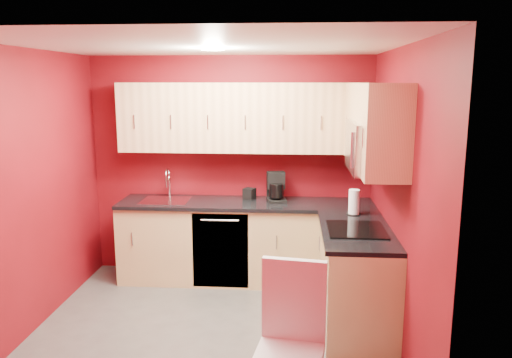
# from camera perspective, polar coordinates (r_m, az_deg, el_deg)

# --- Properties ---
(floor) EXTENTS (3.20, 3.20, 0.00)m
(floor) POSITION_cam_1_polar(r_m,az_deg,el_deg) (4.73, -5.05, -16.81)
(floor) COLOR #53514E
(floor) RESTS_ON ground
(ceiling) EXTENTS (3.20, 3.20, 0.00)m
(ceiling) POSITION_cam_1_polar(r_m,az_deg,el_deg) (4.20, -5.64, 14.98)
(ceiling) COLOR white
(ceiling) RESTS_ON wall_back
(wall_back) EXTENTS (3.20, 0.00, 3.20)m
(wall_back) POSITION_cam_1_polar(r_m,az_deg,el_deg) (5.75, -2.86, 1.44)
(wall_back) COLOR maroon
(wall_back) RESTS_ON floor
(wall_front) EXTENTS (3.20, 0.00, 3.20)m
(wall_front) POSITION_cam_1_polar(r_m,az_deg,el_deg) (2.88, -10.31, -8.53)
(wall_front) COLOR maroon
(wall_front) RESTS_ON floor
(wall_left) EXTENTS (0.00, 3.00, 3.00)m
(wall_left) POSITION_cam_1_polar(r_m,az_deg,el_deg) (4.82, -24.43, -1.41)
(wall_left) COLOR maroon
(wall_left) RESTS_ON floor
(wall_right) EXTENTS (0.00, 3.00, 3.00)m
(wall_right) POSITION_cam_1_polar(r_m,az_deg,el_deg) (4.33, 16.06, -2.18)
(wall_right) COLOR maroon
(wall_right) RESTS_ON floor
(base_cabinets_back) EXTENTS (2.80, 0.60, 0.87)m
(base_cabinets_back) POSITION_cam_1_polar(r_m,az_deg,el_deg) (5.64, -1.13, -7.30)
(base_cabinets_back) COLOR #D8BD7B
(base_cabinets_back) RESTS_ON floor
(base_cabinets_right) EXTENTS (0.60, 1.30, 0.87)m
(base_cabinets_right) POSITION_cam_1_polar(r_m,az_deg,el_deg) (4.76, 11.31, -11.06)
(base_cabinets_right) COLOR #D8BD7B
(base_cabinets_right) RESTS_ON floor
(countertop_back) EXTENTS (2.80, 0.63, 0.04)m
(countertop_back) POSITION_cam_1_polar(r_m,az_deg,el_deg) (5.50, -1.16, -2.84)
(countertop_back) COLOR black
(countertop_back) RESTS_ON base_cabinets_back
(countertop_right) EXTENTS (0.63, 1.27, 0.04)m
(countertop_right) POSITION_cam_1_polar(r_m,az_deg,el_deg) (4.59, 11.36, -5.86)
(countertop_right) COLOR black
(countertop_right) RESTS_ON base_cabinets_right
(upper_cabinets_back) EXTENTS (2.80, 0.35, 0.75)m
(upper_cabinets_back) POSITION_cam_1_polar(r_m,az_deg,el_deg) (5.49, -1.06, 7.04)
(upper_cabinets_back) COLOR #EBBD85
(upper_cabinets_back) RESTS_ON wall_back
(upper_cabinets_right) EXTENTS (0.35, 1.55, 0.75)m
(upper_cabinets_right) POSITION_cam_1_polar(r_m,az_deg,el_deg) (4.64, 13.25, 6.79)
(upper_cabinets_right) COLOR #EBBD85
(upper_cabinets_right) RESTS_ON wall_right
(microwave) EXTENTS (0.42, 0.76, 0.42)m
(microwave) POSITION_cam_1_polar(r_m,az_deg,el_deg) (4.41, 13.20, 3.62)
(microwave) COLOR silver
(microwave) RESTS_ON upper_cabinets_right
(cooktop) EXTENTS (0.50, 0.55, 0.01)m
(cooktop) POSITION_cam_1_polar(r_m,az_deg,el_deg) (4.55, 11.36, -5.68)
(cooktop) COLOR black
(cooktop) RESTS_ON countertop_right
(sink) EXTENTS (0.52, 0.42, 0.35)m
(sink) POSITION_cam_1_polar(r_m,az_deg,el_deg) (5.66, -10.27, -2.05)
(sink) COLOR silver
(sink) RESTS_ON countertop_back
(dishwasher_front) EXTENTS (0.60, 0.02, 0.82)m
(dishwasher_front) POSITION_cam_1_polar(r_m,az_deg,el_deg) (5.39, -4.09, -8.18)
(dishwasher_front) COLOR black
(dishwasher_front) RESTS_ON base_cabinets_back
(downlight) EXTENTS (0.20, 0.20, 0.01)m
(downlight) POSITION_cam_1_polar(r_m,az_deg,el_deg) (4.49, -4.97, 14.54)
(downlight) COLOR white
(downlight) RESTS_ON ceiling
(coffee_maker) EXTENTS (0.24, 0.29, 0.32)m
(coffee_maker) POSITION_cam_1_polar(r_m,az_deg,el_deg) (5.48, 2.39, -0.94)
(coffee_maker) COLOR black
(coffee_maker) RESTS_ON countertop_back
(napkin_holder) EXTENTS (0.15, 0.15, 0.12)m
(napkin_holder) POSITION_cam_1_polar(r_m,az_deg,el_deg) (5.61, -0.76, -1.69)
(napkin_holder) COLOR black
(napkin_holder) RESTS_ON countertop_back
(paper_towel) EXTENTS (0.16, 0.16, 0.25)m
(paper_towel) POSITION_cam_1_polar(r_m,az_deg,el_deg) (5.05, 11.13, -2.61)
(paper_towel) COLOR white
(paper_towel) RESTS_ON countertop_right
(dining_chair) EXTENTS (0.49, 0.51, 1.06)m
(dining_chair) POSITION_cam_1_polar(r_m,az_deg,el_deg) (3.37, 3.77, -18.78)
(dining_chair) COLOR silver
(dining_chair) RESTS_ON floor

